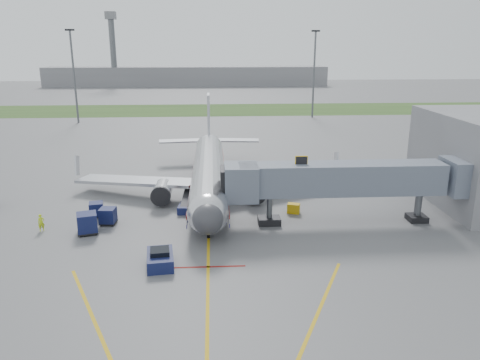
{
  "coord_description": "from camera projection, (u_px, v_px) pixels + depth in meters",
  "views": [
    {
      "loc": [
        0.53,
        -38.13,
        17.15
      ],
      "look_at": [
        3.38,
        9.82,
        3.2
      ],
      "focal_mm": 35.0,
      "sensor_mm": 36.0,
      "label": 1
    }
  ],
  "objects": [
    {
      "name": "airliner",
      "position": [
        209.0,
        172.0,
        55.18
      ],
      "size": [
        32.1,
        35.67,
        10.25
      ],
      "color": "silver",
      "rests_on": "ground"
    },
    {
      "name": "ramp_worker",
      "position": [
        41.0,
        223.0,
        44.47
      ],
      "size": [
        0.73,
        0.65,
        1.68
      ],
      "primitive_type": "imported",
      "rotation": [
        0.0,
        0.0,
        0.52
      ],
      "color": "#BADA19",
      "rests_on": "ground"
    },
    {
      "name": "baggage_cart_c",
      "position": [
        108.0,
        216.0,
        46.21
      ],
      "size": [
        1.65,
        1.65,
        1.64
      ],
      "color": "#0D1C3C",
      "rests_on": "ground"
    },
    {
      "name": "apron_markings",
      "position": [
        208.0,
        288.0,
        34.21
      ],
      "size": [
        21.52,
        50.0,
        0.01
      ],
      "color": "gold",
      "rests_on": "ground"
    },
    {
      "name": "ground_power_cart",
      "position": [
        294.0,
        208.0,
        49.34
      ],
      "size": [
        1.48,
        1.2,
        1.02
      ],
      "color": "gold",
      "rests_on": "ground"
    },
    {
      "name": "light_mast_left",
      "position": [
        74.0,
        74.0,
        103.69
      ],
      "size": [
        2.0,
        0.44,
        20.4
      ],
      "color": "#595B60",
      "rests_on": "ground"
    },
    {
      "name": "baggage_cart_a",
      "position": [
        96.0,
        210.0,
        48.19
      ],
      "size": [
        1.68,
        1.68,
        1.53
      ],
      "color": "#0D1C3C",
      "rests_on": "ground"
    },
    {
      "name": "light_mast_right",
      "position": [
        314.0,
        72.0,
        111.62
      ],
      "size": [
        2.0,
        0.44,
        20.4
      ],
      "color": "#595B60",
      "rests_on": "ground"
    },
    {
      "name": "ground",
      "position": [
        208.0,
        246.0,
        41.3
      ],
      "size": [
        400.0,
        400.0,
        0.0
      ],
      "primitive_type": "plane",
      "color": "#565659",
      "rests_on": "ground"
    },
    {
      "name": "baggage_cart_b",
      "position": [
        87.0,
        223.0,
        43.86
      ],
      "size": [
        2.28,
        2.28,
        1.98
      ],
      "color": "#0D1C3C",
      "rests_on": "ground"
    },
    {
      "name": "distant_terminal",
      "position": [
        187.0,
        76.0,
        202.59
      ],
      "size": [
        120.0,
        14.0,
        8.0
      ],
      "primitive_type": "cube",
      "color": "slate",
      "rests_on": "ground"
    },
    {
      "name": "belt_loader",
      "position": [
        186.0,
        206.0,
        50.16
      ],
      "size": [
        1.63,
        3.92,
        1.86
      ],
      "color": "#0D1C3C",
      "rests_on": "ground"
    },
    {
      "name": "control_tower",
      "position": [
        113.0,
        44.0,
        192.37
      ],
      "size": [
        4.0,
        4.0,
        30.0
      ],
      "color": "#595B60",
      "rests_on": "ground"
    },
    {
      "name": "pushback_tug",
      "position": [
        160.0,
        259.0,
        37.56
      ],
      "size": [
        2.47,
        3.62,
        1.41
      ],
      "color": "#0D1C3C",
      "rests_on": "ground"
    },
    {
      "name": "jet_bridge",
      "position": [
        340.0,
        180.0,
        45.58
      ],
      "size": [
        25.3,
        4.0,
        6.9
      ],
      "color": "slate",
      "rests_on": "ground"
    },
    {
      "name": "grass_strip",
      "position": [
        210.0,
        110.0,
        127.58
      ],
      "size": [
        300.0,
        25.0,
        0.01
      ],
      "primitive_type": "cube",
      "color": "#2D4C1E",
      "rests_on": "ground"
    }
  ]
}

